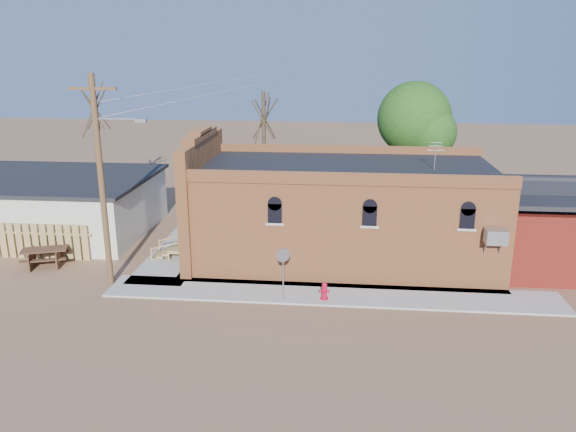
# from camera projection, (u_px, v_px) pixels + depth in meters

# --- Properties ---
(ground) EXTENTS (120.00, 120.00, 0.00)m
(ground) POSITION_uv_depth(u_px,v_px,m) (294.00, 303.00, 22.80)
(ground) COLOR brown
(ground) RESTS_ON ground
(sidewalk_south) EXTENTS (19.00, 2.20, 0.08)m
(sidewalk_south) POSITION_uv_depth(u_px,v_px,m) (331.00, 294.00, 23.50)
(sidewalk_south) COLOR #9E9991
(sidewalk_south) RESTS_ON ground
(sidewalk_west) EXTENTS (2.60, 10.00, 0.08)m
(sidewalk_west) POSITION_uv_depth(u_px,v_px,m) (183.00, 247.00, 29.10)
(sidewalk_west) COLOR #9E9991
(sidewalk_west) RESTS_ON ground
(brick_bar) EXTENTS (16.40, 7.97, 6.30)m
(brick_bar) POSITION_uv_depth(u_px,v_px,m) (338.00, 212.00, 27.22)
(brick_bar) COLOR #C9703D
(brick_bar) RESTS_ON ground
(red_shed) EXTENTS (5.40, 6.40, 4.30)m
(red_shed) POSITION_uv_depth(u_px,v_px,m) (548.00, 219.00, 26.32)
(red_shed) COLOR #601B10
(red_shed) RESTS_ON ground
(wood_fence) EXTENTS (5.20, 0.10, 1.80)m
(wood_fence) POSITION_uv_depth(u_px,v_px,m) (40.00, 241.00, 27.37)
(wood_fence) COLOR tan
(wood_fence) RESTS_ON ground
(utility_pole) EXTENTS (3.12, 0.26, 9.00)m
(utility_pole) POSITION_uv_depth(u_px,v_px,m) (102.00, 178.00, 23.35)
(utility_pole) COLOR #4F321F
(utility_pole) RESTS_ON ground
(tree_bare_near) EXTENTS (2.80, 2.80, 7.65)m
(tree_bare_near) POSITION_uv_depth(u_px,v_px,m) (264.00, 117.00, 33.78)
(tree_bare_near) COLOR #4A392A
(tree_bare_near) RESTS_ON ground
(tree_bare_far) EXTENTS (2.80, 2.80, 8.16)m
(tree_bare_far) POSITION_uv_depth(u_px,v_px,m) (95.00, 107.00, 35.66)
(tree_bare_far) COLOR #4A392A
(tree_bare_far) RESTS_ON ground
(tree_leafy) EXTENTS (4.40, 4.40, 8.15)m
(tree_leafy) POSITION_uv_depth(u_px,v_px,m) (414.00, 119.00, 33.42)
(tree_leafy) COLOR #4A392A
(tree_leafy) RESTS_ON ground
(fire_hydrant) EXTENTS (0.43, 0.42, 0.74)m
(fire_hydrant) POSITION_uv_depth(u_px,v_px,m) (324.00, 291.00, 22.86)
(fire_hydrant) COLOR #AD0924
(fire_hydrant) RESTS_ON sidewalk_south
(stop_sign) EXTENTS (0.55, 0.38, 2.30)m
(stop_sign) POSITION_uv_depth(u_px,v_px,m) (283.00, 260.00, 22.31)
(stop_sign) COLOR #949499
(stop_sign) RESTS_ON sidewalk_south
(trash_barrel) EXTENTS (0.72, 0.72, 0.89)m
(trash_barrel) POSITION_uv_depth(u_px,v_px,m) (200.00, 241.00, 28.52)
(trash_barrel) COLOR navy
(trash_barrel) RESTS_ON sidewalk_west
(picnic_table) EXTENTS (2.43, 2.11, 0.85)m
(picnic_table) POSITION_uv_depth(u_px,v_px,m) (45.00, 255.00, 26.59)
(picnic_table) COLOR #482C1C
(picnic_table) RESTS_ON ground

